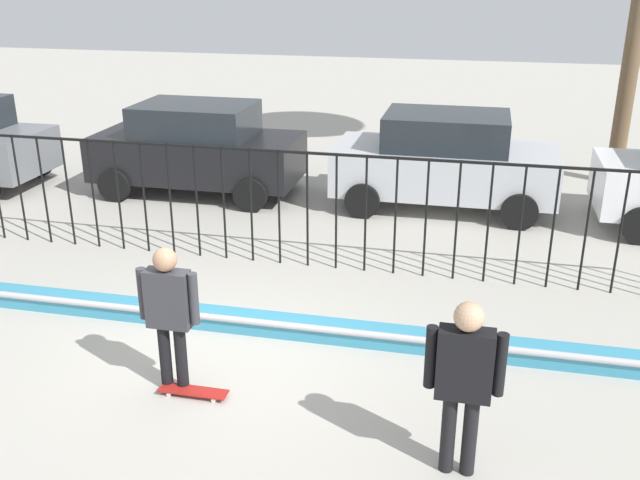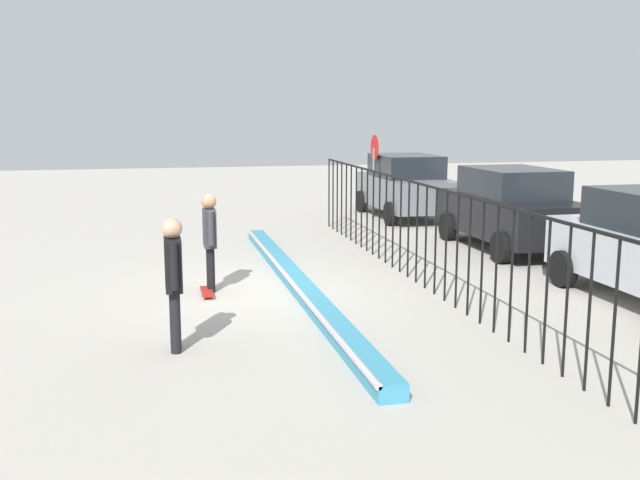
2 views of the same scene
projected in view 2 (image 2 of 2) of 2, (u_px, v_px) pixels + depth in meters
name	position (u px, v px, depth m)	size (l,w,h in m)	color
ground_plane	(248.00, 291.00, 13.18)	(60.00, 60.00, 0.00)	#ADA89E
bowl_coping_ledge	(297.00, 282.00, 13.35)	(11.00, 0.41, 0.27)	teal
perimeter_fence	(417.00, 222.00, 13.68)	(14.04, 0.04, 1.90)	black
skateboarder	(210.00, 233.00, 13.02)	(0.71, 0.27, 1.76)	black
skateboard	(207.00, 292.00, 12.92)	(0.80, 0.20, 0.07)	#A51E19
camera_operator	(173.00, 272.00, 9.74)	(0.73, 0.28, 1.82)	black
parked_car_gray	(405.00, 186.00, 22.23)	(4.30, 2.12, 1.90)	slate
parked_car_black	(511.00, 208.00, 17.07)	(4.30, 2.12, 1.90)	black
stop_sign	(374.00, 164.00, 22.10)	(0.76, 0.07, 2.50)	slate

